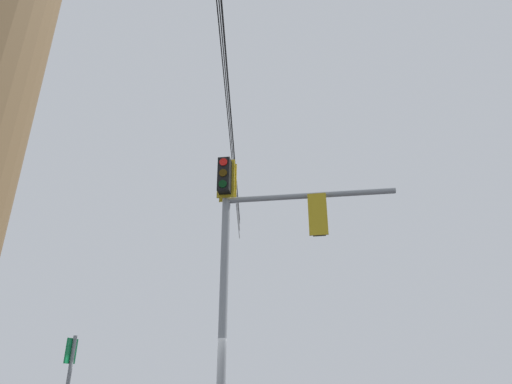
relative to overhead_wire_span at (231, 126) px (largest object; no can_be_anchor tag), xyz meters
The scene contains 2 objects.
signal_mast_assembly 3.90m from the overhead_wire_span, 135.57° to the right, with size 0.97×4.33×6.86m.
overhead_wire_span is the anchor object (origin of this frame).
Camera 1 is at (-9.46, -3.99, 1.69)m, focal length 30.28 mm.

